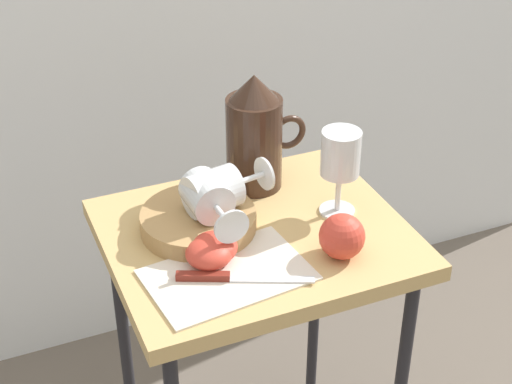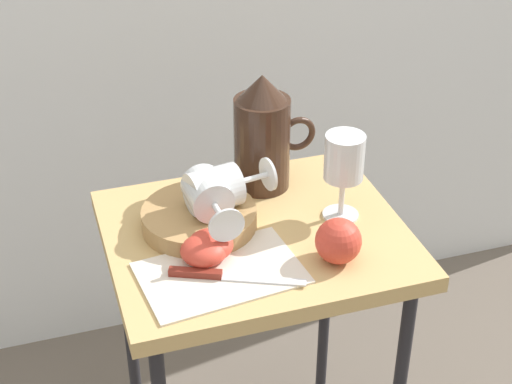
{
  "view_description": "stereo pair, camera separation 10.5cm",
  "coord_description": "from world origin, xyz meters",
  "px_view_note": "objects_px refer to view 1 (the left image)",
  "views": [
    {
      "loc": [
        -0.44,
        -1.04,
        1.46
      ],
      "look_at": [
        0.0,
        0.0,
        0.74
      ],
      "focal_mm": 56.35,
      "sensor_mm": 36.0,
      "label": 1
    },
    {
      "loc": [
        -0.34,
        -1.08,
        1.46
      ],
      "look_at": [
        0.0,
        0.0,
        0.74
      ],
      "focal_mm": 56.35,
      "sensor_mm": 36.0,
      "label": 2
    }
  ],
  "objects_px": {
    "apple_half_left": "(209,253)",
    "wine_glass_tipped_far": "(215,191)",
    "wine_glass_upright": "(342,159)",
    "knife": "(224,277)",
    "apple_whole": "(342,236)",
    "apple_half_right": "(214,247)",
    "pitcher": "(255,142)",
    "wine_glass_tipped_near": "(208,197)",
    "table": "(256,266)",
    "basket_tray": "(198,221)"
  },
  "relations": [
    {
      "from": "apple_half_left",
      "to": "wine_glass_tipped_far",
      "type": "bearing_deg",
      "value": 64.08
    },
    {
      "from": "wine_glass_upright",
      "to": "knife",
      "type": "relative_size",
      "value": 0.78
    },
    {
      "from": "apple_half_left",
      "to": "apple_whole",
      "type": "height_order",
      "value": "apple_whole"
    },
    {
      "from": "apple_half_right",
      "to": "wine_glass_upright",
      "type": "bearing_deg",
      "value": 9.89
    },
    {
      "from": "pitcher",
      "to": "apple_whole",
      "type": "xyz_separation_m",
      "value": [
        0.04,
        -0.26,
        -0.05
      ]
    },
    {
      "from": "apple_half_left",
      "to": "wine_glass_tipped_near",
      "type": "bearing_deg",
      "value": 69.92
    },
    {
      "from": "wine_glass_tipped_near",
      "to": "wine_glass_upright",
      "type": "bearing_deg",
      "value": -8.05
    },
    {
      "from": "apple_half_right",
      "to": "wine_glass_tipped_far",
      "type": "bearing_deg",
      "value": 68.31
    },
    {
      "from": "pitcher",
      "to": "knife",
      "type": "height_order",
      "value": "pitcher"
    },
    {
      "from": "wine_glass_tipped_far",
      "to": "apple_whole",
      "type": "relative_size",
      "value": 2.11
    },
    {
      "from": "apple_half_left",
      "to": "table",
      "type": "bearing_deg",
      "value": 29.19
    },
    {
      "from": "table",
      "to": "apple_half_right",
      "type": "height_order",
      "value": "apple_half_right"
    },
    {
      "from": "basket_tray",
      "to": "wine_glass_tipped_far",
      "type": "relative_size",
      "value": 1.24
    },
    {
      "from": "apple_half_left",
      "to": "apple_whole",
      "type": "distance_m",
      "value": 0.22
    },
    {
      "from": "wine_glass_tipped_near",
      "to": "apple_whole",
      "type": "distance_m",
      "value": 0.23
    },
    {
      "from": "table",
      "to": "wine_glass_tipped_far",
      "type": "xyz_separation_m",
      "value": [
        -0.06,
        0.04,
        0.15
      ]
    },
    {
      "from": "knife",
      "to": "wine_glass_upright",
      "type": "bearing_deg",
      "value": 21.86
    },
    {
      "from": "pitcher",
      "to": "wine_glass_tipped_far",
      "type": "distance_m",
      "value": 0.15
    },
    {
      "from": "wine_glass_upright",
      "to": "wine_glass_tipped_far",
      "type": "xyz_separation_m",
      "value": [
        -0.21,
        0.05,
        -0.04
      ]
    },
    {
      "from": "wine_glass_upright",
      "to": "apple_whole",
      "type": "xyz_separation_m",
      "value": [
        -0.05,
        -0.11,
        -0.07
      ]
    },
    {
      "from": "table",
      "to": "basket_tray",
      "type": "distance_m",
      "value": 0.14
    },
    {
      "from": "table",
      "to": "apple_whole",
      "type": "relative_size",
      "value": 8.69
    },
    {
      "from": "basket_tray",
      "to": "wine_glass_tipped_far",
      "type": "distance_m",
      "value": 0.06
    },
    {
      "from": "knife",
      "to": "basket_tray",
      "type": "bearing_deg",
      "value": 86.17
    },
    {
      "from": "pitcher",
      "to": "wine_glass_tipped_far",
      "type": "relative_size",
      "value": 1.39
    },
    {
      "from": "pitcher",
      "to": "knife",
      "type": "relative_size",
      "value": 1.09
    },
    {
      "from": "table",
      "to": "pitcher",
      "type": "xyz_separation_m",
      "value": [
        0.06,
        0.14,
        0.17
      ]
    },
    {
      "from": "wine_glass_upright",
      "to": "apple_whole",
      "type": "height_order",
      "value": "wine_glass_upright"
    },
    {
      "from": "table",
      "to": "basket_tray",
      "type": "xyz_separation_m",
      "value": [
        -0.09,
        0.04,
        0.09
      ]
    },
    {
      "from": "pitcher",
      "to": "wine_glass_upright",
      "type": "xyz_separation_m",
      "value": [
        0.1,
        -0.15,
        0.02
      ]
    },
    {
      "from": "pitcher",
      "to": "apple_half_left",
      "type": "relative_size",
      "value": 2.93
    },
    {
      "from": "wine_glass_upright",
      "to": "apple_whole",
      "type": "relative_size",
      "value": 2.11
    },
    {
      "from": "table",
      "to": "wine_glass_tipped_far",
      "type": "distance_m",
      "value": 0.16
    },
    {
      "from": "apple_half_right",
      "to": "apple_whole",
      "type": "relative_size",
      "value": 1.0
    },
    {
      "from": "apple_whole",
      "to": "apple_half_right",
      "type": "bearing_deg",
      "value": 160.54
    },
    {
      "from": "apple_half_left",
      "to": "apple_half_right",
      "type": "bearing_deg",
      "value": 40.23
    },
    {
      "from": "apple_half_left",
      "to": "apple_whole",
      "type": "bearing_deg",
      "value": -15.42
    },
    {
      "from": "basket_tray",
      "to": "wine_glass_upright",
      "type": "bearing_deg",
      "value": -10.93
    },
    {
      "from": "table",
      "to": "pitcher",
      "type": "relative_size",
      "value": 2.96
    },
    {
      "from": "basket_tray",
      "to": "pitcher",
      "type": "relative_size",
      "value": 0.89
    },
    {
      "from": "basket_tray",
      "to": "apple_half_right",
      "type": "relative_size",
      "value": 2.61
    },
    {
      "from": "pitcher",
      "to": "basket_tray",
      "type": "bearing_deg",
      "value": -145.72
    },
    {
      "from": "apple_half_right",
      "to": "basket_tray",
      "type": "bearing_deg",
      "value": 87.23
    },
    {
      "from": "basket_tray",
      "to": "apple_half_left",
      "type": "distance_m",
      "value": 0.1
    },
    {
      "from": "wine_glass_upright",
      "to": "apple_half_right",
      "type": "bearing_deg",
      "value": -170.11
    },
    {
      "from": "table",
      "to": "apple_half_left",
      "type": "height_order",
      "value": "apple_half_left"
    },
    {
      "from": "wine_glass_upright",
      "to": "apple_half_left",
      "type": "distance_m",
      "value": 0.28
    },
    {
      "from": "table",
      "to": "wine_glass_upright",
      "type": "distance_m",
      "value": 0.24
    },
    {
      "from": "wine_glass_upright",
      "to": "apple_whole",
      "type": "distance_m",
      "value": 0.14
    },
    {
      "from": "basket_tray",
      "to": "apple_whole",
      "type": "bearing_deg",
      "value": -39.98
    }
  ]
}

